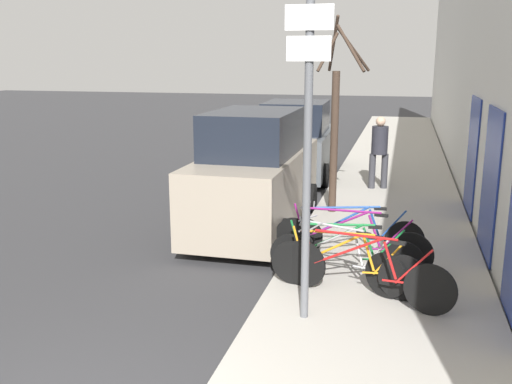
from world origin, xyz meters
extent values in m
plane|color=#333335|center=(0.00, 11.20, 0.00)|extent=(80.00, 80.00, 0.00)
cube|color=#ADA89E|center=(2.60, 14.00, 0.07)|extent=(3.20, 32.00, 0.15)
cube|color=silver|center=(4.35, 14.00, 3.25)|extent=(0.20, 32.00, 6.50)
cube|color=navy|center=(4.23, 6.23, 1.38)|extent=(0.03, 1.65, 2.45)
cube|color=navy|center=(4.23, 9.01, 1.38)|extent=(0.03, 1.65, 2.45)
cylinder|color=#595B60|center=(1.69, 3.01, 2.14)|extent=(0.10, 0.10, 3.98)
cube|color=white|center=(1.69, 2.95, 3.83)|extent=(0.56, 0.02, 0.28)
cube|color=white|center=(1.69, 2.95, 3.49)|extent=(0.52, 0.02, 0.28)
cylinder|color=black|center=(1.50, 4.00, 0.50)|extent=(0.67, 0.24, 0.69)
cylinder|color=black|center=(3.24, 3.46, 0.50)|extent=(0.67, 0.24, 0.69)
cylinder|color=red|center=(2.15, 3.80, 0.82)|extent=(0.98, 0.33, 0.57)
cylinder|color=red|center=(2.24, 3.77, 1.06)|extent=(1.14, 0.38, 0.09)
cylinder|color=red|center=(2.72, 3.62, 0.79)|extent=(0.22, 0.10, 0.50)
cylinder|color=red|center=(2.94, 3.56, 0.52)|extent=(0.62, 0.21, 0.08)
cylinder|color=red|center=(3.02, 3.53, 0.76)|extent=(0.46, 0.17, 0.55)
cylinder|color=red|center=(1.59, 3.97, 0.79)|extent=(0.21, 0.09, 0.60)
cube|color=black|center=(2.80, 3.60, 1.05)|extent=(0.21, 0.14, 0.04)
cylinder|color=#99999E|center=(1.68, 3.94, 1.08)|extent=(0.15, 0.43, 0.02)
cylinder|color=black|center=(1.34, 4.05, 0.48)|extent=(0.66, 0.12, 0.66)
cylinder|color=black|center=(2.89, 3.84, 0.48)|extent=(0.66, 0.12, 0.66)
cylinder|color=orange|center=(1.92, 3.97, 0.78)|extent=(0.88, 0.15, 0.54)
cylinder|color=orange|center=(2.00, 3.96, 1.01)|extent=(1.01, 0.17, 0.09)
cylinder|color=orange|center=(2.43, 3.90, 0.76)|extent=(0.19, 0.06, 0.47)
cylinder|color=orange|center=(2.62, 3.87, 0.50)|extent=(0.55, 0.10, 0.08)
cylinder|color=orange|center=(2.70, 3.86, 0.73)|extent=(0.41, 0.08, 0.53)
cylinder|color=orange|center=(1.42, 4.04, 0.76)|extent=(0.19, 0.06, 0.57)
cube|color=black|center=(2.50, 3.89, 1.01)|extent=(0.21, 0.11, 0.04)
cylinder|color=#99999E|center=(1.50, 4.03, 1.04)|extent=(0.08, 0.44, 0.02)
cylinder|color=black|center=(1.33, 4.64, 0.47)|extent=(0.58, 0.35, 0.65)
cylinder|color=black|center=(2.67, 3.89, 0.47)|extent=(0.58, 0.35, 0.65)
cylinder|color=#B7B7BC|center=(1.83, 4.36, 0.77)|extent=(0.77, 0.45, 0.53)
cylinder|color=#B7B7BC|center=(1.90, 4.32, 1.00)|extent=(0.89, 0.52, 0.08)
cylinder|color=#B7B7BC|center=(2.27, 4.11, 0.75)|extent=(0.18, 0.12, 0.46)
cylinder|color=#B7B7BC|center=(2.44, 4.02, 0.50)|extent=(0.49, 0.29, 0.08)
cylinder|color=#B7B7BC|center=(2.50, 3.98, 0.72)|extent=(0.37, 0.22, 0.52)
cylinder|color=#B7B7BC|center=(1.40, 4.60, 0.75)|extent=(0.18, 0.12, 0.56)
cube|color=black|center=(2.33, 4.08, 0.99)|extent=(0.21, 0.17, 0.04)
cylinder|color=#99999E|center=(1.46, 4.56, 1.02)|extent=(0.24, 0.40, 0.02)
cylinder|color=black|center=(1.23, 4.45, 0.47)|extent=(0.63, 0.06, 0.63)
cylinder|color=black|center=(2.89, 4.51, 0.47)|extent=(0.63, 0.06, 0.63)
cylinder|color=#197233|center=(1.85, 4.47, 0.76)|extent=(0.93, 0.07, 0.52)
cylinder|color=#197233|center=(1.93, 4.48, 0.98)|extent=(1.08, 0.07, 0.08)
cylinder|color=#197233|center=(2.39, 4.49, 0.73)|extent=(0.20, 0.04, 0.45)
cylinder|color=#197233|center=(2.60, 4.50, 0.49)|extent=(0.59, 0.05, 0.08)
cylinder|color=#197233|center=(2.68, 4.50, 0.71)|extent=(0.44, 0.04, 0.51)
cylinder|color=#197233|center=(1.31, 4.46, 0.73)|extent=(0.20, 0.04, 0.55)
cube|color=black|center=(2.47, 4.50, 0.98)|extent=(0.20, 0.09, 0.04)
cylinder|color=#99999E|center=(1.39, 4.46, 1.00)|extent=(0.04, 0.44, 0.02)
cylinder|color=black|center=(1.15, 5.14, 0.50)|extent=(0.69, 0.16, 0.70)
cylinder|color=black|center=(3.00, 4.80, 0.50)|extent=(0.69, 0.16, 0.70)
cylinder|color=#8C1E72|center=(1.85, 5.01, 0.82)|extent=(1.04, 0.23, 0.57)
cylinder|color=#8C1E72|center=(1.94, 4.99, 1.06)|extent=(1.21, 0.26, 0.09)
cylinder|color=#8C1E72|center=(2.45, 4.90, 0.79)|extent=(0.22, 0.08, 0.50)
cylinder|color=#8C1E72|center=(2.68, 4.86, 0.52)|extent=(0.65, 0.15, 0.08)
cylinder|color=#8C1E72|center=(2.77, 4.84, 0.77)|extent=(0.49, 0.12, 0.56)
cylinder|color=#8C1E72|center=(1.24, 5.12, 0.79)|extent=(0.22, 0.07, 0.60)
cube|color=black|center=(2.54, 4.88, 1.06)|extent=(0.21, 0.12, 0.04)
cylinder|color=#99999E|center=(1.34, 5.10, 1.09)|extent=(0.10, 0.44, 0.02)
cylinder|color=black|center=(1.27, 5.33, 0.48)|extent=(0.65, 0.12, 0.65)
cylinder|color=black|center=(2.91, 5.54, 0.48)|extent=(0.65, 0.12, 0.65)
cylinder|color=#1E4799|center=(1.88, 5.41, 0.78)|extent=(0.93, 0.15, 0.54)
cylinder|color=#1E4799|center=(1.97, 5.42, 1.00)|extent=(1.07, 0.17, 0.08)
cylinder|color=#1E4799|center=(2.42, 5.48, 0.75)|extent=(0.20, 0.06, 0.47)
cylinder|color=#1E4799|center=(2.62, 5.51, 0.50)|extent=(0.58, 0.10, 0.08)
cylinder|color=#1E4799|center=(2.71, 5.52, 0.73)|extent=(0.44, 0.08, 0.52)
cylinder|color=#1E4799|center=(1.35, 5.34, 0.75)|extent=(0.20, 0.06, 0.56)
cube|color=black|center=(2.50, 5.49, 1.00)|extent=(0.21, 0.10, 0.04)
cylinder|color=#99999E|center=(1.43, 5.35, 1.03)|extent=(0.08, 0.44, 0.02)
cube|color=gray|center=(-0.02, 7.16, 0.86)|extent=(1.75, 4.76, 1.37)
cube|color=black|center=(-0.02, 6.97, 1.98)|extent=(1.57, 2.48, 0.86)
cylinder|color=black|center=(-0.88, 8.63, 0.33)|extent=(0.22, 0.66, 0.66)
cylinder|color=black|center=(0.85, 8.63, 0.33)|extent=(0.22, 0.66, 0.66)
cylinder|color=black|center=(-0.89, 5.69, 0.33)|extent=(0.22, 0.66, 0.66)
cylinder|color=black|center=(0.84, 5.68, 0.33)|extent=(0.22, 0.66, 0.66)
cube|color=#51565B|center=(-0.19, 12.56, 0.76)|extent=(2.05, 4.39, 1.15)
cube|color=black|center=(-0.19, 12.38, 1.77)|extent=(1.78, 2.31, 0.86)
cylinder|color=black|center=(-1.19, 13.86, 0.33)|extent=(0.25, 0.67, 0.66)
cylinder|color=black|center=(0.69, 13.93, 0.33)|extent=(0.25, 0.67, 0.66)
cylinder|color=black|center=(-1.08, 11.18, 0.33)|extent=(0.25, 0.67, 0.66)
cylinder|color=black|center=(0.80, 11.25, 0.33)|extent=(0.25, 0.67, 0.66)
cylinder|color=#333338|center=(2.08, 10.84, 0.59)|extent=(0.17, 0.17, 0.88)
cylinder|color=#333338|center=(2.38, 10.92, 0.59)|extent=(0.17, 0.17, 0.88)
cylinder|color=#26262D|center=(2.23, 10.88, 1.38)|extent=(0.41, 0.41, 0.70)
sphere|color=tan|center=(2.23, 10.88, 1.86)|extent=(0.24, 0.24, 0.24)
cylinder|color=#3D2D23|center=(1.39, 8.31, 1.64)|extent=(0.16, 0.16, 2.98)
cylinder|color=#3D2D23|center=(1.22, 8.14, 3.51)|extent=(0.42, 0.42, 0.79)
cylinder|color=#3D2D23|center=(1.68, 8.08, 3.58)|extent=(0.68, 0.54, 0.94)
cylinder|color=#3D2D23|center=(1.26, 8.69, 3.68)|extent=(0.32, 0.83, 1.13)
cylinder|color=#3D2D23|center=(1.69, 8.71, 3.56)|extent=(0.68, 0.87, 0.91)
camera|label=1|loc=(2.79, -3.69, 3.38)|focal=40.00mm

